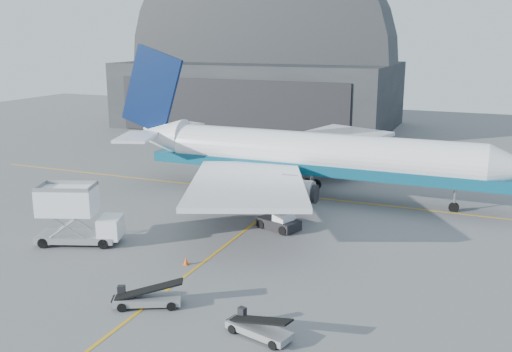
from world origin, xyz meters
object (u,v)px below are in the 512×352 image
at_px(pushback_tug, 280,222).
at_px(belt_loader_b, 258,328).
at_px(belt_loader_a, 147,298).
at_px(airliner, 304,155).
at_px(catering_truck, 76,216).

height_order(pushback_tug, belt_loader_b, pushback_tug).
distance_m(pushback_tug, belt_loader_b, 18.88).
bearing_deg(belt_loader_b, belt_loader_a, -170.79).
relative_size(airliner, pushback_tug, 10.93).
bearing_deg(pushback_tug, belt_loader_b, -52.72).
bearing_deg(belt_loader_a, pushback_tug, 55.42).
distance_m(airliner, belt_loader_a, 29.20).
height_order(belt_loader_a, belt_loader_b, belt_loader_a).
relative_size(airliner, belt_loader_a, 10.19).
bearing_deg(belt_loader_a, belt_loader_b, -31.22).
relative_size(airliner, catering_truck, 6.20).
bearing_deg(pushback_tug, belt_loader_a, -78.05).
bearing_deg(catering_truck, belt_loader_b, -43.04).
height_order(catering_truck, belt_loader_b, catering_truck).
height_order(airliner, catering_truck, airliner).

